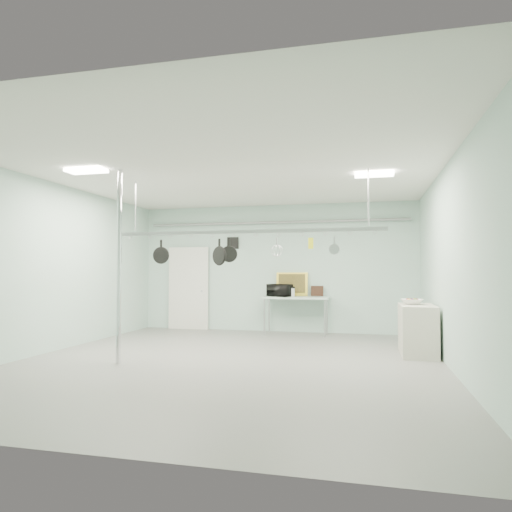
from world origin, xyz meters
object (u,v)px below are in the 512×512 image
(side_cabinet, at_px, (417,330))
(microwave, at_px, (280,290))
(prep_table, at_px, (296,300))
(coffee_canister, at_px, (291,292))
(skillet_mid, at_px, (219,252))
(skillet_right, at_px, (229,250))
(skillet_left, at_px, (161,251))
(pot_rack, at_px, (245,230))
(fruit_bowl, at_px, (412,302))
(chrome_pole, at_px, (119,266))

(side_cabinet, distance_m, microwave, 3.63)
(prep_table, xyz_separation_m, side_cabinet, (2.55, -2.20, -0.38))
(coffee_canister, distance_m, skillet_mid, 3.43)
(prep_table, height_order, skillet_right, skillet_right)
(coffee_canister, bearing_deg, skillet_right, -100.21)
(side_cabinet, relative_size, coffee_canister, 5.99)
(coffee_canister, distance_m, skillet_left, 3.84)
(coffee_canister, relative_size, skillet_right, 0.52)
(pot_rack, relative_size, skillet_mid, 10.32)
(fruit_bowl, relative_size, skillet_right, 1.04)
(coffee_canister, height_order, fruit_bowl, coffee_canister)
(fruit_bowl, xyz_separation_m, skillet_left, (-4.45, -1.20, 0.93))
(skillet_right, bearing_deg, pot_rack, -19.19)
(side_cabinet, height_order, coffee_canister, coffee_canister)
(prep_table, relative_size, fruit_bowl, 3.96)
(skillet_left, bearing_deg, prep_table, 54.98)
(prep_table, distance_m, coffee_canister, 0.21)
(skillet_mid, bearing_deg, prep_table, 106.48)
(coffee_canister, bearing_deg, pot_rack, -95.26)
(microwave, relative_size, fruit_bowl, 1.34)
(coffee_canister, bearing_deg, skillet_mid, -103.26)
(side_cabinet, relative_size, microwave, 2.21)
(pot_rack, height_order, microwave, pot_rack)
(pot_rack, distance_m, skillet_mid, 0.60)
(prep_table, bearing_deg, microwave, -161.07)
(side_cabinet, height_order, skillet_left, skillet_left)
(skillet_left, bearing_deg, side_cabinet, 9.60)
(prep_table, xyz_separation_m, skillet_left, (-1.98, -3.30, 1.04))
(microwave, distance_m, skillet_left, 3.65)
(microwave, xyz_separation_m, skillet_left, (-1.61, -3.17, 0.82))
(chrome_pole, relative_size, skillet_right, 8.26)
(side_cabinet, bearing_deg, skillet_mid, -162.15)
(coffee_canister, bearing_deg, chrome_pole, -117.97)
(chrome_pole, distance_m, skillet_left, 0.99)
(side_cabinet, bearing_deg, skillet_left, -166.35)
(fruit_bowl, xyz_separation_m, skillet_right, (-3.16, -1.20, 0.94))
(side_cabinet, xyz_separation_m, skillet_left, (-4.53, -1.10, 1.43))
(chrome_pole, relative_size, prep_table, 2.00)
(chrome_pole, relative_size, coffee_canister, 15.98)
(skillet_mid, relative_size, skillet_right, 1.20)
(chrome_pole, relative_size, skillet_mid, 6.88)
(skillet_mid, height_order, skillet_right, same)
(chrome_pole, bearing_deg, coffee_canister, 62.03)
(chrome_pole, distance_m, skillet_right, 1.87)
(pot_rack, bearing_deg, fruit_bowl, 22.62)
(chrome_pole, xyz_separation_m, pot_rack, (1.90, 0.90, 0.63))
(pot_rack, xyz_separation_m, skillet_left, (-1.58, 0.00, -0.35))
(fruit_bowl, relative_size, skillet_left, 0.97)
(prep_table, distance_m, side_cabinet, 3.39)
(coffee_canister, bearing_deg, prep_table, 30.80)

